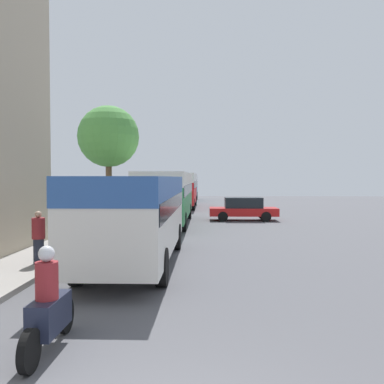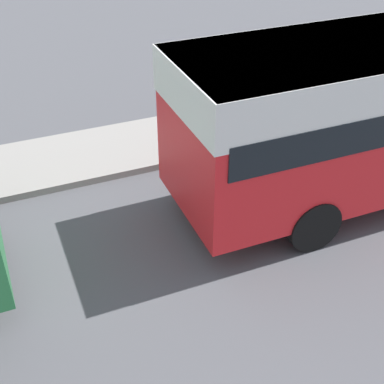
{
  "view_description": "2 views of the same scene",
  "coord_description": "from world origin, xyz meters",
  "px_view_note": "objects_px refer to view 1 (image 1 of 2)",
  "views": [
    {
      "loc": [
        0.55,
        -4.2,
        2.81
      ],
      "look_at": [
        -0.54,
        28.88,
        1.68
      ],
      "focal_mm": 40.0,
      "sensor_mm": 36.0,
      "label": 1
    },
    {
      "loc": [
        5.43,
        27.45,
        6.25
      ],
      "look_at": [
        -0.99,
        30.11,
        1.46
      ],
      "focal_mm": 50.0,
      "sensor_mm": 36.0,
      "label": 2
    }
  ],
  "objects_px": {
    "motorcycle_behind_lead": "(49,310)",
    "bus_following": "(167,191)",
    "bus_lead": "(137,207)",
    "bus_third_in_line": "(182,185)",
    "pedestrian_near_curb": "(39,237)",
    "car_crossing": "(243,208)",
    "bus_rear": "(187,185)"
  },
  "relations": [
    {
      "from": "bus_lead",
      "to": "car_crossing",
      "type": "bearing_deg",
      "value": 71.81
    },
    {
      "from": "bus_lead",
      "to": "pedestrian_near_curb",
      "type": "distance_m",
      "value": 3.15
    },
    {
      "from": "bus_following",
      "to": "bus_third_in_line",
      "type": "bearing_deg",
      "value": 89.7
    },
    {
      "from": "bus_following",
      "to": "bus_third_in_line",
      "type": "distance_m",
      "value": 13.99
    },
    {
      "from": "bus_third_in_line",
      "to": "car_crossing",
      "type": "bearing_deg",
      "value": -68.06
    },
    {
      "from": "bus_following",
      "to": "bus_third_in_line",
      "type": "relative_size",
      "value": 1.11
    },
    {
      "from": "bus_lead",
      "to": "bus_rear",
      "type": "distance_m",
      "value": 37.81
    },
    {
      "from": "bus_third_in_line",
      "to": "motorcycle_behind_lead",
      "type": "relative_size",
      "value": 4.64
    },
    {
      "from": "bus_following",
      "to": "bus_rear",
      "type": "xyz_separation_m",
      "value": [
        -0.01,
        25.91,
        -0.09
      ]
    },
    {
      "from": "motorcycle_behind_lead",
      "to": "car_crossing",
      "type": "bearing_deg",
      "value": 76.82
    },
    {
      "from": "bus_lead",
      "to": "pedestrian_near_curb",
      "type": "height_order",
      "value": "bus_lead"
    },
    {
      "from": "bus_third_in_line",
      "to": "pedestrian_near_curb",
      "type": "bearing_deg",
      "value": -96.19
    },
    {
      "from": "bus_lead",
      "to": "motorcycle_behind_lead",
      "type": "height_order",
      "value": "bus_lead"
    },
    {
      "from": "bus_lead",
      "to": "bus_third_in_line",
      "type": "xyz_separation_m",
      "value": [
        -0.03,
        25.9,
        0.21
      ]
    },
    {
      "from": "bus_rear",
      "to": "bus_lead",
      "type": "bearing_deg",
      "value": -89.83
    },
    {
      "from": "pedestrian_near_curb",
      "to": "bus_following",
      "type": "bearing_deg",
      "value": 77.47
    },
    {
      "from": "motorcycle_behind_lead",
      "to": "car_crossing",
      "type": "xyz_separation_m",
      "value": [
        4.97,
        21.22,
        0.1
      ]
    },
    {
      "from": "motorcycle_behind_lead",
      "to": "bus_rear",
      "type": "bearing_deg",
      "value": 89.77
    },
    {
      "from": "bus_third_in_line",
      "to": "bus_rear",
      "type": "relative_size",
      "value": 1.15
    },
    {
      "from": "motorcycle_behind_lead",
      "to": "bus_following",
      "type": "bearing_deg",
      "value": 89.41
    },
    {
      "from": "bus_rear",
      "to": "motorcycle_behind_lead",
      "type": "xyz_separation_m",
      "value": [
        -0.18,
        -44.81,
        -1.24
      ]
    },
    {
      "from": "bus_lead",
      "to": "bus_third_in_line",
      "type": "bearing_deg",
      "value": 90.06
    },
    {
      "from": "car_crossing",
      "to": "bus_following",
      "type": "bearing_deg",
      "value": -64.11
    },
    {
      "from": "bus_third_in_line",
      "to": "bus_rear",
      "type": "distance_m",
      "value": 11.92
    },
    {
      "from": "bus_following",
      "to": "bus_third_in_line",
      "type": "height_order",
      "value": "bus_third_in_line"
    },
    {
      "from": "bus_rear",
      "to": "pedestrian_near_curb",
      "type": "height_order",
      "value": "bus_rear"
    },
    {
      "from": "bus_rear",
      "to": "motorcycle_behind_lead",
      "type": "distance_m",
      "value": 44.83
    },
    {
      "from": "motorcycle_behind_lead",
      "to": "car_crossing",
      "type": "distance_m",
      "value": 21.8
    },
    {
      "from": "bus_rear",
      "to": "pedestrian_near_curb",
      "type": "relative_size",
      "value": 5.58
    },
    {
      "from": "car_crossing",
      "to": "motorcycle_behind_lead",
      "type": "bearing_deg",
      "value": -13.18
    },
    {
      "from": "bus_lead",
      "to": "pedestrian_near_curb",
      "type": "xyz_separation_m",
      "value": [
        -2.92,
        -0.78,
        -0.88
      ]
    },
    {
      "from": "car_crossing",
      "to": "pedestrian_near_curb",
      "type": "xyz_separation_m",
      "value": [
        -7.6,
        -15.01,
        0.19
      ]
    }
  ]
}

